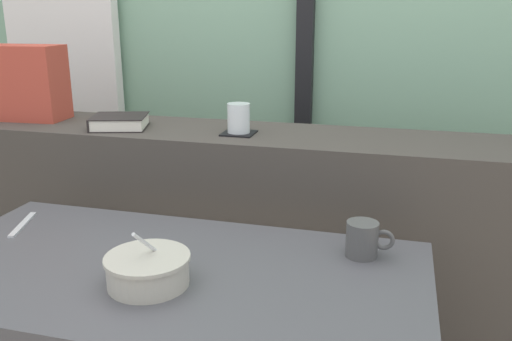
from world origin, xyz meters
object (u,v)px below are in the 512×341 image
at_px(soup_bowl, 148,270).
at_px(ceramic_mug, 363,239).
at_px(throw_pillow, 19,83).
at_px(fork_utensil, 23,224).
at_px(juice_glass, 239,119).
at_px(breakfast_table, 169,312).
at_px(closed_book, 119,122).
at_px(coaster_square, 239,133).

bearing_deg(soup_bowl, ceramic_mug, 31.21).
distance_m(throw_pillow, soup_bowl, 1.11).
bearing_deg(ceramic_mug, soup_bowl, -148.79).
bearing_deg(fork_utensil, juice_glass, 25.30).
xyz_separation_m(breakfast_table, fork_utensil, (-0.48, 0.13, 0.12)).
bearing_deg(closed_book, coaster_square, 2.34).
height_order(coaster_square, ceramic_mug, coaster_square).
height_order(soup_bowl, ceramic_mug, soup_bowl).
relative_size(closed_book, ceramic_mug, 1.88).
bearing_deg(closed_book, breakfast_table, -53.85).
bearing_deg(fork_utensil, coaster_square, 25.30).
distance_m(breakfast_table, coaster_square, 0.65).
bearing_deg(closed_book, ceramic_mug, -24.66).
bearing_deg(ceramic_mug, coaster_square, 136.78).
relative_size(coaster_square, closed_book, 0.47).
height_order(coaster_square, soup_bowl, coaster_square).
height_order(closed_book, ceramic_mug, closed_book).
bearing_deg(throw_pillow, juice_glass, -2.56).
height_order(juice_glass, fork_utensil, juice_glass).
distance_m(closed_book, soup_bowl, 0.78).
relative_size(breakfast_table, closed_book, 5.50).
height_order(juice_glass, closed_book, juice_glass).
distance_m(breakfast_table, fork_utensil, 0.51).
bearing_deg(fork_utensil, closed_book, 63.02).
relative_size(juice_glass, soup_bowl, 0.51).
bearing_deg(coaster_square, closed_book, -177.66).
xyz_separation_m(throw_pillow, fork_utensil, (0.34, -0.49, -0.31)).
xyz_separation_m(breakfast_table, closed_book, (-0.41, 0.56, 0.32)).
relative_size(juice_glass, fork_utensil, 0.54).
height_order(fork_utensil, ceramic_mug, ceramic_mug).
xyz_separation_m(closed_book, fork_utensil, (-0.07, -0.43, -0.20)).
bearing_deg(throw_pillow, soup_bowl, -40.31).
bearing_deg(coaster_square, throw_pillow, 177.44).
bearing_deg(juice_glass, ceramic_mug, -43.22).
bearing_deg(coaster_square, fork_utensil, -136.79).
xyz_separation_m(breakfast_table, ceramic_mug, (0.42, 0.18, 0.16)).
height_order(juice_glass, soup_bowl, juice_glass).
relative_size(coaster_square, throw_pillow, 0.31).
bearing_deg(coaster_square, ceramic_mug, -43.22).
relative_size(fork_utensil, ceramic_mug, 1.50).
distance_m(coaster_square, ceramic_mug, 0.60).
bearing_deg(breakfast_table, throw_pillow, 143.20).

